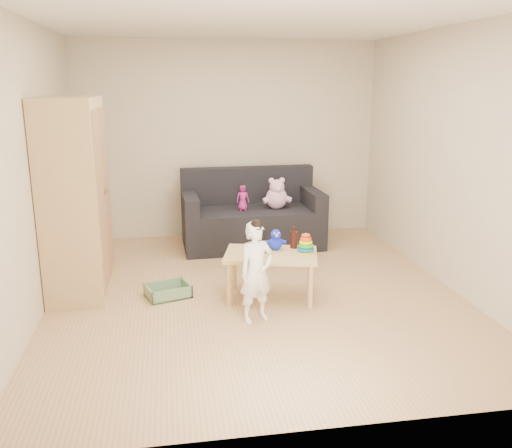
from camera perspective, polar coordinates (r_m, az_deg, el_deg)
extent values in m
plane|color=tan|center=(5.49, -0.09, -7.26)|extent=(4.50, 4.50, 0.00)
plane|color=white|center=(5.12, -0.10, 20.83)|extent=(4.50, 4.50, 0.00)
plane|color=beige|center=(7.36, -2.95, 8.81)|extent=(4.00, 0.00, 4.00)
plane|color=beige|center=(2.99, 6.85, 0.03)|extent=(4.00, 0.00, 4.00)
plane|color=beige|center=(5.22, -22.43, 5.30)|extent=(0.00, 4.50, 4.50)
plane|color=beige|center=(5.81, 19.89, 6.39)|extent=(0.00, 4.50, 4.50)
cube|color=tan|center=(5.59, -18.48, 2.68)|extent=(0.53, 1.07, 1.92)
cube|color=black|center=(6.96, -0.40, -0.34)|extent=(1.78, 0.93, 0.49)
cube|color=tan|center=(5.29, 1.57, -5.45)|extent=(0.99, 0.75, 0.46)
imported|color=white|center=(4.74, 0.04, -5.24)|extent=(0.38, 0.32, 0.88)
imported|color=#B1217D|center=(6.77, -1.40, 2.74)|extent=(0.17, 0.12, 0.32)
cylinder|color=yellow|center=(5.24, 5.24, -2.94)|extent=(0.15, 0.15, 0.02)
cylinder|color=silver|center=(5.21, 5.26, -1.99)|extent=(0.02, 0.02, 0.18)
torus|color=#0B5AB7|center=(5.23, 5.24, -2.65)|extent=(0.17, 0.17, 0.04)
torus|color=green|center=(5.22, 5.25, -2.27)|extent=(0.15, 0.15, 0.04)
torus|color=#EFFF0D|center=(5.21, 5.26, -1.90)|extent=(0.13, 0.13, 0.03)
torus|color=#FF430D|center=(5.20, 5.27, -1.55)|extent=(0.11, 0.11, 0.03)
torus|color=#C63F0B|center=(5.19, 5.28, -1.21)|extent=(0.09, 0.09, 0.03)
cylinder|color=black|center=(5.36, 4.01, -1.66)|extent=(0.07, 0.07, 0.17)
cylinder|color=black|center=(5.33, 4.03, -0.66)|extent=(0.03, 0.03, 0.05)
cylinder|color=black|center=(5.33, 4.03, -0.37)|extent=(0.04, 0.04, 0.01)
cube|color=yellow|center=(5.30, 0.54, -2.68)|extent=(0.21, 0.21, 0.01)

